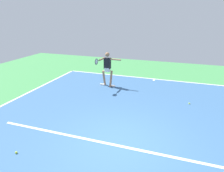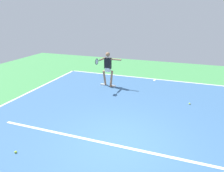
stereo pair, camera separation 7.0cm
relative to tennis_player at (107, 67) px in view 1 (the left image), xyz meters
The scene contains 8 objects.
ground_plane 5.26m from the tennis_player, 114.66° to the left, with size 23.18×23.18×0.00m, color #428E4C.
court_surface 5.26m from the tennis_player, 114.66° to the left, with size 10.95×13.63×0.00m, color #38608E.
court_line_baseline_near 3.16m from the tennis_player, 136.03° to the right, with size 10.95×0.10×0.01m, color white.
court_line_service 5.34m from the tennis_player, 114.24° to the left, with size 8.21×0.10×0.01m, color white.
court_line_centre_mark 3.03m from the tennis_player, 138.93° to the right, with size 0.10×0.30×0.01m, color white.
tennis_player is the anchor object (origin of this frame).
tennis_ball_far_corner 6.13m from the tennis_player, 86.22° to the left, with size 0.07×0.07×0.07m, color #C6E53D.
tennis_ball_centre_court 4.31m from the tennis_player, 166.17° to the left, with size 0.07×0.07×0.07m, color #C6E53D.
Camera 1 is at (-1.50, 4.98, 3.63)m, focal length 33.40 mm.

